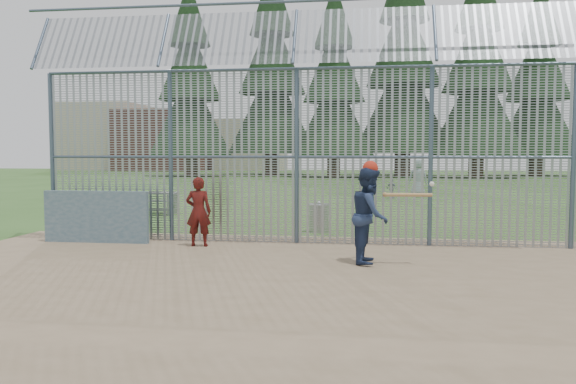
# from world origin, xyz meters

# --- Properties ---
(ground) EXTENTS (120.00, 120.00, 0.00)m
(ground) POSITION_xyz_m (0.00, 0.00, 0.00)
(ground) COLOR #2D511E
(ground) RESTS_ON ground
(dirt_infield) EXTENTS (14.00, 10.00, 0.02)m
(dirt_infield) POSITION_xyz_m (0.00, -0.50, 0.01)
(dirt_infield) COLOR #756047
(dirt_infield) RESTS_ON ground
(dugout_wall) EXTENTS (2.50, 0.12, 1.20)m
(dugout_wall) POSITION_xyz_m (-4.60, 2.90, 0.62)
(dugout_wall) COLOR #38566B
(dugout_wall) RESTS_ON dirt_infield
(batter) EXTENTS (0.76, 0.93, 1.81)m
(batter) POSITION_xyz_m (1.65, 1.32, 0.92)
(batter) COLOR navy
(batter) RESTS_ON dirt_infield
(onlooker) EXTENTS (0.60, 0.43, 1.55)m
(onlooker) POSITION_xyz_m (-2.11, 2.74, 0.79)
(onlooker) COLOR maroon
(onlooker) RESTS_ON dirt_infield
(bg_kid_standing) EXTENTS (0.89, 0.59, 1.80)m
(bg_kid_standing) POSITION_xyz_m (4.09, 17.80, 0.90)
(bg_kid_standing) COLOR gray
(bg_kid_standing) RESTS_ON ground
(bg_kid_seated) EXTENTS (0.54, 0.53, 0.91)m
(bg_kid_seated) POSITION_xyz_m (2.83, 16.98, 0.45)
(bg_kid_seated) COLOR slate
(bg_kid_seated) RESTS_ON ground
(batting_gear) EXTENTS (1.31, 0.35, 0.67)m
(batting_gear) POSITION_xyz_m (1.77, 1.29, 1.73)
(batting_gear) COLOR #AE2617
(batting_gear) RESTS_ON ground
(trash_can) EXTENTS (0.56, 0.56, 0.82)m
(trash_can) POSITION_xyz_m (0.37, 5.43, 0.38)
(trash_can) COLOR gray
(trash_can) RESTS_ON ground
(bleacher) EXTENTS (3.00, 0.95, 0.72)m
(bleacher) POSITION_xyz_m (-6.33, 9.08, 0.41)
(bleacher) COLOR slate
(bleacher) RESTS_ON ground
(backstop_fence) EXTENTS (20.09, 0.81, 5.30)m
(backstop_fence) POSITION_xyz_m (1.81, 3.43, 2.36)
(backstop_fence) COLOR #47566B
(backstop_fence) RESTS_ON ground
(conifer_row) EXTENTS (38.48, 12.26, 20.20)m
(conifer_row) POSITION_xyz_m (1.93, 41.51, 10.83)
(conifer_row) COLOR #332319
(conifer_row) RESTS_ON ground
(distant_buildings) EXTENTS (26.50, 10.50, 8.00)m
(distant_buildings) POSITION_xyz_m (-23.18, 56.49, 3.60)
(distant_buildings) COLOR brown
(distant_buildings) RESTS_ON ground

